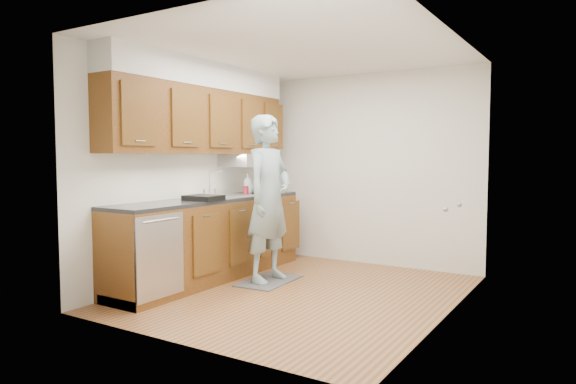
{
  "coord_description": "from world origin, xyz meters",
  "views": [
    {
      "loc": [
        2.66,
        -4.55,
        1.42
      ],
      "look_at": [
        -0.31,
        0.25,
        1.03
      ],
      "focal_mm": 32.0,
      "sensor_mm": 36.0,
      "label": 1
    }
  ],
  "objects_px": {
    "soap_bottle_a": "(248,184)",
    "soap_bottle_c": "(251,187)",
    "steel_can": "(256,190)",
    "person": "(269,187)",
    "dish_rack": "(203,198)",
    "soda_can": "(246,191)",
    "soap_bottle_b": "(260,186)"
  },
  "relations": [
    {
      "from": "steel_can",
      "to": "dish_rack",
      "type": "relative_size",
      "value": 0.34
    },
    {
      "from": "soda_can",
      "to": "dish_rack",
      "type": "height_order",
      "value": "soda_can"
    },
    {
      "from": "soda_can",
      "to": "soap_bottle_b",
      "type": "bearing_deg",
      "value": 69.63
    },
    {
      "from": "person",
      "to": "soap_bottle_a",
      "type": "bearing_deg",
      "value": 56.9
    },
    {
      "from": "person",
      "to": "soap_bottle_c",
      "type": "relative_size",
      "value": 12.63
    },
    {
      "from": "soap_bottle_b",
      "to": "soda_can",
      "type": "height_order",
      "value": "soap_bottle_b"
    },
    {
      "from": "soda_can",
      "to": "steel_can",
      "type": "bearing_deg",
      "value": 28.8
    },
    {
      "from": "dish_rack",
      "to": "soap_bottle_b",
      "type": "bearing_deg",
      "value": 87.64
    },
    {
      "from": "dish_rack",
      "to": "soap_bottle_a",
      "type": "bearing_deg",
      "value": 94.79
    },
    {
      "from": "soap_bottle_b",
      "to": "dish_rack",
      "type": "xyz_separation_m",
      "value": [
        -0.02,
        -1.06,
        -0.07
      ]
    },
    {
      "from": "soap_bottle_b",
      "to": "soap_bottle_c",
      "type": "bearing_deg",
      "value": 171.39
    },
    {
      "from": "soap_bottle_c",
      "to": "steel_can",
      "type": "xyz_separation_m",
      "value": [
        0.2,
        -0.17,
        -0.02
      ]
    },
    {
      "from": "person",
      "to": "dish_rack",
      "type": "bearing_deg",
      "value": 136.98
    },
    {
      "from": "soap_bottle_a",
      "to": "steel_can",
      "type": "xyz_separation_m",
      "value": [
        0.16,
        -0.04,
        -0.07
      ]
    },
    {
      "from": "person",
      "to": "soap_bottle_a",
      "type": "xyz_separation_m",
      "value": [
        -0.62,
        0.44,
        -0.0
      ]
    },
    {
      "from": "steel_can",
      "to": "dish_rack",
      "type": "xyz_separation_m",
      "value": [
        -0.06,
        -0.92,
        -0.03
      ]
    },
    {
      "from": "person",
      "to": "dish_rack",
      "type": "xyz_separation_m",
      "value": [
        -0.52,
        -0.51,
        -0.11
      ]
    },
    {
      "from": "person",
      "to": "dish_rack",
      "type": "height_order",
      "value": "person"
    },
    {
      "from": "steel_can",
      "to": "soap_bottle_c",
      "type": "bearing_deg",
      "value": 140.37
    },
    {
      "from": "soap_bottle_b",
      "to": "soap_bottle_c",
      "type": "relative_size",
      "value": 1.21
    },
    {
      "from": "person",
      "to": "dish_rack",
      "type": "distance_m",
      "value": 0.74
    },
    {
      "from": "person",
      "to": "soda_can",
      "type": "distance_m",
      "value": 0.67
    },
    {
      "from": "soap_bottle_a",
      "to": "steel_can",
      "type": "distance_m",
      "value": 0.18
    },
    {
      "from": "person",
      "to": "soda_can",
      "type": "bearing_deg",
      "value": 61.55
    },
    {
      "from": "soda_can",
      "to": "person",
      "type": "bearing_deg",
      "value": -30.89
    },
    {
      "from": "soda_can",
      "to": "dish_rack",
      "type": "distance_m",
      "value": 0.86
    },
    {
      "from": "soap_bottle_b",
      "to": "soap_bottle_c",
      "type": "height_order",
      "value": "soap_bottle_b"
    },
    {
      "from": "soap_bottle_b",
      "to": "dish_rack",
      "type": "relative_size",
      "value": 0.55
    },
    {
      "from": "steel_can",
      "to": "dish_rack",
      "type": "height_order",
      "value": "steel_can"
    },
    {
      "from": "soap_bottle_a",
      "to": "soap_bottle_c",
      "type": "relative_size",
      "value": 1.59
    },
    {
      "from": "steel_can",
      "to": "dish_rack",
      "type": "distance_m",
      "value": 0.92
    },
    {
      "from": "dish_rack",
      "to": "soap_bottle_c",
      "type": "bearing_deg",
      "value": 96.13
    }
  ]
}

